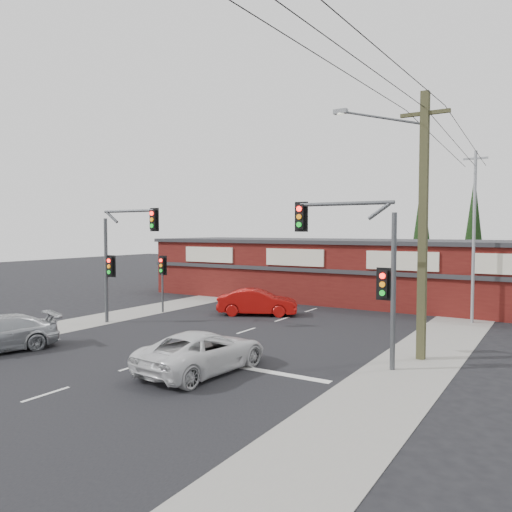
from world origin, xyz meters
The scene contains 17 objects.
ground centered at (0.00, 0.00, 0.00)m, with size 120.00×120.00×0.00m, color black.
road_strip centered at (0.00, 5.00, 0.01)m, with size 14.00×70.00×0.01m, color black.
verge_left centered at (-8.50, 5.00, 0.01)m, with size 3.00×70.00×0.02m, color gray.
verge_right centered at (8.50, 5.00, 0.01)m, with size 3.00×70.00×0.02m, color gray.
stop_line centered at (3.50, -1.50, 0.01)m, with size 6.50×0.35×0.01m, color silver.
white_suv centered at (2.47, -2.61, 0.71)m, with size 2.34×5.08×1.41m, color silver.
red_sedan centered at (-1.89, 8.13, 0.75)m, with size 1.58×4.53×1.49m, color #A80D0A.
lane_dashes centered at (0.00, 0.32, 0.01)m, with size 0.12×38.23×0.01m.
shop_building centered at (-0.99, 16.99, 2.13)m, with size 27.30×8.40×4.22m.
conifer_near centered at (3.50, 24.00, 5.48)m, with size 1.80×1.80×9.25m.
conifer_far centered at (7.00, 26.00, 5.48)m, with size 1.80×1.80×9.25m.
traffic_mast_left centered at (-6.43, 2.00, 3.93)m, with size 3.77×0.27×5.97m.
traffic_mast_right centered at (6.86, 1.00, 3.95)m, with size 3.96×0.27×5.97m.
pedestal_signal centered at (-7.20, 6.01, 2.41)m, with size 0.55×0.27×3.38m.
utility_pole centered at (8.36, 2.99, 5.40)m, with size 4.38×0.59×10.00m.
steel_pole centered at (9.00, 12.00, 4.70)m, with size 1.20×0.16×9.00m.
power_lines centered at (8.47, -2.47, 9.04)m, with size 2.01×29.00×1.22m.
Camera 1 is at (12.96, -16.14, 4.90)m, focal length 35.00 mm.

